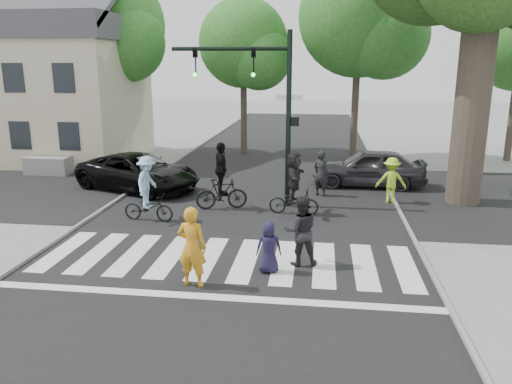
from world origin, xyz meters
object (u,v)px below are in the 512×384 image
Objects in this scene: pedestrian_woman at (192,247)px; cyclist_mid at (221,182)px; pedestrian_child at (269,247)px; cyclist_right at (294,187)px; pedestrian_adult at (301,231)px; car_suv at (138,172)px; car_grey at (369,168)px; traffic_signal at (264,94)px; cyclist_left at (148,193)px.

cyclist_mid is at bearing -75.38° from pedestrian_woman.
cyclist_right is at bearing -102.77° from pedestrian_child.
cyclist_right is (-0.42, 4.34, 0.05)m from pedestrian_adult.
cyclist_mid reaches higher than car_suv.
car_grey reaches higher than pedestrian_child.
car_suv is 9.36m from car_grey.
cyclist_left is (-3.45, -2.31, -2.99)m from traffic_signal.
cyclist_left is at bearing -42.27° from pedestrian_adult.
cyclist_left is (-5.00, 3.00, 0.02)m from pedestrian_adult.
traffic_signal is 6.33m from car_suv.
pedestrian_child is 5.69m from cyclist_mid.
traffic_signal is 7.53m from pedestrian_woman.
pedestrian_adult is at bearing -13.94° from car_grey.
pedestrian_woman is at bearing -108.25° from cyclist_right.
pedestrian_adult is 4.36m from cyclist_right.
car_suv is at bearing 162.94° from traffic_signal.
car_suv is (-1.78, 3.91, -0.19)m from cyclist_left.
car_grey is at bearing -117.70° from pedestrian_child.
pedestrian_child is at bearing -40.07° from cyclist_left.
cyclist_left is at bearing -49.14° from pedestrian_child.
traffic_signal reaches higher than pedestrian_adult.
cyclist_left is at bearing -146.24° from traffic_signal.
cyclist_right is at bearing -95.77° from pedestrian_adult.
pedestrian_adult is 9.05m from car_grey.
cyclist_right reaches higher than pedestrian_adult.
cyclist_left is 9.35m from car_grey.
cyclist_right is (4.58, 1.33, 0.03)m from cyclist_left.
cyclist_left is (-2.64, 4.56, -0.03)m from pedestrian_woman.
traffic_signal reaches higher than pedestrian_child.
cyclist_mid reaches higher than car_grey.
cyclist_mid reaches higher than pedestrian_child.
pedestrian_adult is (2.36, 1.56, -0.04)m from pedestrian_woman.
cyclist_left reaches higher than pedestrian_woman.
cyclist_left is at bearing -50.86° from car_grey.
pedestrian_woman is 6.24m from cyclist_mid.
pedestrian_child is 9.82m from car_grey.
traffic_signal reaches higher than cyclist_right.
cyclist_left reaches higher than car_suv.
car_grey is at bearing 57.26° from cyclist_right.
cyclist_right is 5.21m from car_grey.
pedestrian_woman is (-0.82, -6.87, -2.96)m from traffic_signal.
cyclist_mid reaches higher than pedestrian_adult.
car_grey is at bearing 40.82° from traffic_signal.
pedestrian_woman is 0.89× the size of cyclist_left.
pedestrian_woman is 6.21m from cyclist_right.
cyclist_left is at bearing -163.77° from cyclist_right.
pedestrian_child is at bearing -139.66° from pedestrian_woman.
pedestrian_child is at bearing 27.13° from pedestrian_adult.
cyclist_mid reaches higher than pedestrian_woman.
pedestrian_child is 9.63m from car_suv.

